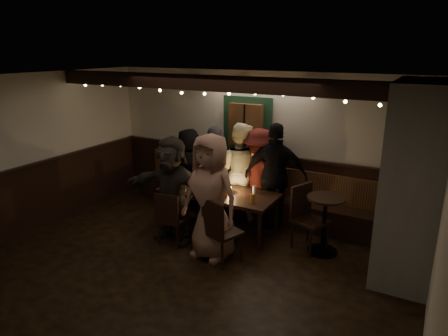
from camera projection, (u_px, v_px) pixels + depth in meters
The scene contains 13 objects.
room at pixel (294, 181), 5.91m from camera, with size 6.02×5.01×2.62m.
dining_table at pixel (218, 195), 6.61m from camera, with size 1.96×0.84×0.85m.
chair_near_left at pixel (170, 216), 6.13m from camera, with size 0.45×0.45×0.88m.
chair_near_right at pixel (218, 228), 5.60m from camera, with size 0.57×0.57×0.97m.
chair_end at pixel (306, 213), 6.06m from camera, with size 0.59×0.59×1.00m.
high_top at pixel (325, 218), 5.91m from camera, with size 0.56×0.56×0.89m.
person_a at pixel (189, 168), 7.65m from camera, with size 0.75×0.49×1.53m, color black.
person_b at pixel (215, 170), 7.32m from camera, with size 0.60×0.39×1.65m, color #212229.
person_c at pixel (240, 171), 7.14m from camera, with size 0.84×0.66×1.73m, color #EDEABD.
person_d at pixel (259, 175), 7.02m from camera, with size 1.07×0.62×1.66m, color #471513.
person_e at pixel (276, 176), 6.72m from camera, with size 1.06×0.44×1.81m, color black.
person_f at pixel (172, 190), 6.20m from camera, with size 1.58×0.50×1.71m, color #2B2721.
person_g at pixel (211, 197), 5.70m from camera, with size 0.91×0.59×1.85m, color #A87966.
Camera 1 is at (2.84, -3.99, 2.97)m, focal length 32.00 mm.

